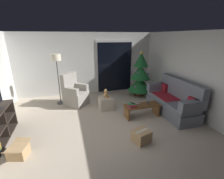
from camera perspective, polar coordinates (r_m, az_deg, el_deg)
name	(u,v)px	position (r m, az deg, el deg)	size (l,w,h in m)	color
ground_plane	(105,129)	(4.32, -2.58, -14.16)	(7.00, 7.00, 0.00)	#B2A38E
wall_back	(87,64)	(6.73, -9.03, 9.17)	(5.72, 0.12, 2.50)	silver
wall_right	(201,76)	(5.22, 29.40, 4.21)	(0.12, 6.00, 2.50)	silver
patio_door_frame	(115,66)	(6.94, 0.99, 8.42)	(1.60, 0.02, 2.20)	silver
patio_door_glass	(115,67)	(6.93, 1.03, 7.99)	(1.50, 0.02, 2.10)	black
couch	(173,101)	(5.36, 21.24, -3.87)	(0.81, 1.95, 1.08)	slate
coffee_table	(142,109)	(4.90, 10.78, -6.82)	(1.10, 0.40, 0.38)	brown
remote_graphite	(148,103)	(4.97, 12.95, -4.88)	(0.04, 0.16, 0.02)	#333338
remote_silver	(138,104)	(4.87, 9.32, -5.14)	(0.04, 0.16, 0.02)	#ADADB2
book_stack	(132,105)	(4.63, 7.16, -5.68)	(0.28, 0.23, 0.12)	#A32D28
cell_phone	(133,103)	(4.61, 7.48, -4.91)	(0.07, 0.14, 0.01)	black
christmas_tree	(140,76)	(6.46, 10.17, 4.76)	(0.97, 0.97, 1.83)	#4C1E19
armchair	(75,94)	(5.76, -13.31, -1.48)	(0.97, 0.97, 1.13)	gray
floor_lamp	(56,62)	(5.73, -19.44, 9.27)	(0.32, 0.32, 1.78)	#2D2D30
ottoman	(106,103)	(5.32, -2.28, -4.92)	(0.44, 0.44, 0.42)	#B2A893
teddy_bear_honey	(106,94)	(5.19, -2.22, -1.57)	(0.22, 0.21, 0.29)	tan
cardboard_box_open_near_shelf	(18,151)	(3.94, -30.72, -18.62)	(0.45, 0.56, 0.29)	tan
cardboard_box_taped_mid_floor	(141,136)	(3.89, 10.61, -16.18)	(0.45, 0.43, 0.29)	tan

